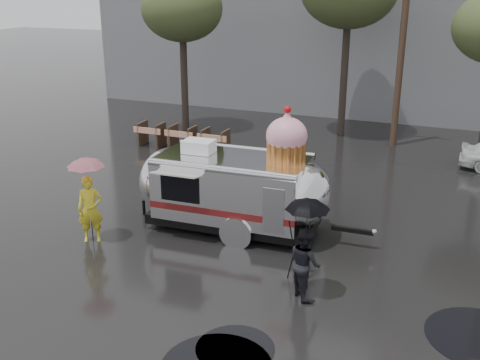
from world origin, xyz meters
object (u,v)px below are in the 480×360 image
at_px(tripod, 299,244).
at_px(person_left, 90,209).
at_px(airstream_trailer, 236,186).
at_px(person_right, 305,263).

bearing_deg(tripod, person_left, 163.94).
bearing_deg(airstream_trailer, person_right, -46.82).
relative_size(airstream_trailer, tripod, 4.83).
height_order(person_left, person_right, person_left).
bearing_deg(person_left, airstream_trailer, 1.07).
height_order(person_left, tripod, person_left).
distance_m(airstream_trailer, person_left, 3.99).
distance_m(person_left, tripod, 5.73).
bearing_deg(person_right, tripod, -17.82).
distance_m(airstream_trailer, person_right, 3.96).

